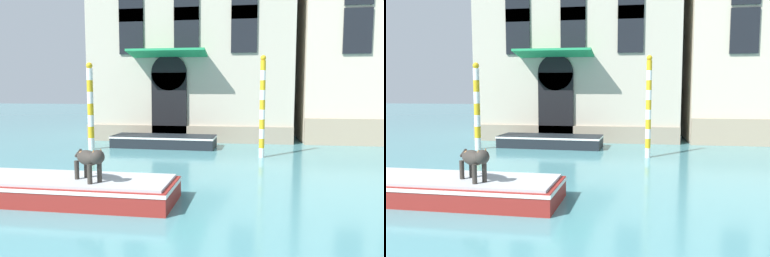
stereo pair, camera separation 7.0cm
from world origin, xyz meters
The scene contains 6 objects.
palazzo_left centered at (0.55, 19.66, 6.06)m, with size 10.08×7.40×12.13m.
boat_foreground centered at (-1.58, 6.86, 0.29)m, with size 6.87×1.77×0.55m.
dog_on_deck centered at (-0.02, 6.59, 1.05)m, with size 0.97×0.81×0.77m.
boat_moored_near_palazzo centered at (-0.21, 15.03, 0.28)m, with size 4.62×1.71×0.53m.
mooring_pole_0 centered at (3.98, 13.05, 1.92)m, with size 0.21×0.21×3.82m.
mooring_pole_1 centered at (-3.17, 14.00, 1.86)m, with size 0.27×0.27×3.69m.
Camera 2 is at (3.44, -1.09, 2.58)m, focal length 35.00 mm.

